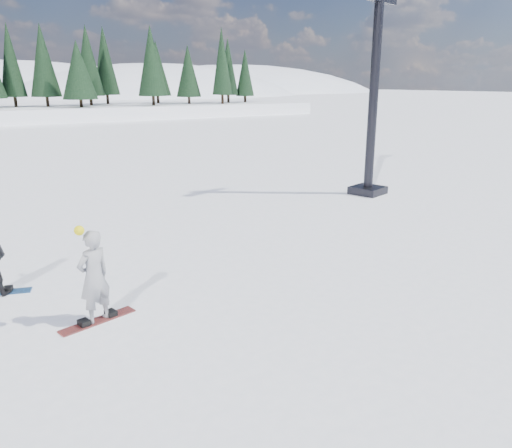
{
  "coord_description": "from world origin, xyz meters",
  "views": [
    {
      "loc": [
        0.37,
        -10.22,
        4.45
      ],
      "look_at": [
        6.45,
        -0.26,
        1.1
      ],
      "focal_mm": 35.0,
      "sensor_mm": 36.0,
      "label": 1
    }
  ],
  "objects": [
    {
      "name": "lift_tower",
      "position": [
        14.72,
        4.49,
        3.25
      ],
      "size": [
        2.18,
        1.49,
        8.0
      ],
      "rotation": [
        0.0,
        0.0,
        0.28
      ],
      "color": "black",
      "rests_on": "ground"
    },
    {
      "name": "snowboard_woman",
      "position": [
        2.31,
        -1.21,
        0.01
      ],
      "size": [
        1.52,
        0.64,
        0.03
      ],
      "primitive_type": "cube",
      "rotation": [
        0.0,
        0.0,
        0.25
      ],
      "color": "maroon",
      "rests_on": "ground"
    },
    {
      "name": "snowboarder_woman",
      "position": [
        2.31,
        -1.21,
        0.93
      ],
      "size": [
        0.79,
        0.66,
        1.98
      ],
      "rotation": [
        0.0,
        0.0,
        3.54
      ],
      "color": "#99999D",
      "rests_on": "ground"
    }
  ]
}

